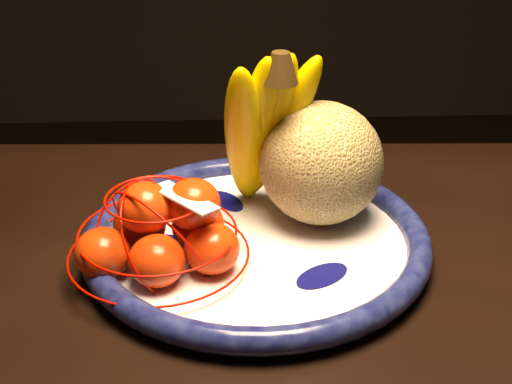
{
  "coord_description": "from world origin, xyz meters",
  "views": [
    {
      "loc": [
        0.22,
        -0.62,
        1.16
      ],
      "look_at": [
        0.25,
        0.07,
        0.79
      ],
      "focal_mm": 50.0,
      "sensor_mm": 36.0,
      "label": 1
    }
  ],
  "objects_px": {
    "fruit_bowl": "(256,240)",
    "mandarin_bag": "(163,233)",
    "cantaloupe": "(321,163)",
    "banana_bunch": "(262,124)"
  },
  "relations": [
    {
      "from": "fruit_bowl",
      "to": "mandarin_bag",
      "type": "relative_size",
      "value": 1.84
    },
    {
      "from": "mandarin_bag",
      "to": "banana_bunch",
      "type": "bearing_deg",
      "value": 44.92
    },
    {
      "from": "fruit_bowl",
      "to": "cantaloupe",
      "type": "relative_size",
      "value": 2.73
    },
    {
      "from": "banana_bunch",
      "to": "mandarin_bag",
      "type": "bearing_deg",
      "value": -159.16
    },
    {
      "from": "banana_bunch",
      "to": "mandarin_bag",
      "type": "distance_m",
      "value": 0.17
    },
    {
      "from": "cantaloupe",
      "to": "mandarin_bag",
      "type": "bearing_deg",
      "value": -153.17
    },
    {
      "from": "mandarin_bag",
      "to": "cantaloupe",
      "type": "bearing_deg",
      "value": 26.83
    },
    {
      "from": "cantaloupe",
      "to": "mandarin_bag",
      "type": "xyz_separation_m",
      "value": [
        -0.17,
        -0.09,
        -0.03
      ]
    },
    {
      "from": "cantaloupe",
      "to": "banana_bunch",
      "type": "bearing_deg",
      "value": 163.19
    },
    {
      "from": "fruit_bowl",
      "to": "banana_bunch",
      "type": "xyz_separation_m",
      "value": [
        0.01,
        0.07,
        0.11
      ]
    }
  ]
}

